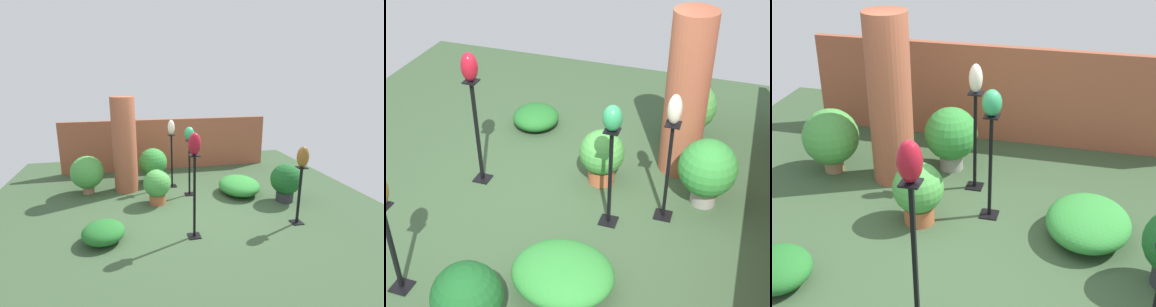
% 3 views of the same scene
% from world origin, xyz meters
% --- Properties ---
extents(ground_plane, '(8.00, 8.00, 0.00)m').
position_xyz_m(ground_plane, '(0.00, 0.00, 0.00)').
color(ground_plane, '#385133').
extents(brick_wall_back, '(5.60, 0.12, 1.39)m').
position_xyz_m(brick_wall_back, '(0.00, 2.71, 0.69)').
color(brick_wall_back, '#9E5138').
rests_on(brick_wall_back, ground).
extents(brick_pillar, '(0.52, 0.52, 2.11)m').
position_xyz_m(brick_pillar, '(-1.13, 1.27, 1.06)').
color(brick_pillar, '#9E5138').
rests_on(brick_pillar, ground).
extents(pedestal_bronze, '(0.20, 0.20, 1.04)m').
position_xyz_m(pedestal_bronze, '(1.82, -0.98, 0.47)').
color(pedestal_bronze, black).
rests_on(pedestal_bronze, ground).
extents(pedestal_ivory, '(0.20, 0.20, 1.24)m').
position_xyz_m(pedestal_ivory, '(-0.09, 1.27, 0.57)').
color(pedestal_ivory, black).
rests_on(pedestal_ivory, ground).
extents(pedestal_jade, '(0.20, 0.20, 1.23)m').
position_xyz_m(pedestal_jade, '(0.21, 0.70, 0.56)').
color(pedestal_jade, black).
rests_on(pedestal_jade, ground).
extents(pedestal_ruby, '(0.20, 0.20, 1.38)m').
position_xyz_m(pedestal_ruby, '(-0.07, -1.05, 0.64)').
color(pedestal_ruby, black).
rests_on(pedestal_ruby, ground).
extents(art_vase_bronze, '(0.20, 0.20, 0.36)m').
position_xyz_m(art_vase_bronze, '(1.82, -0.98, 1.22)').
color(art_vase_bronze, brown).
rests_on(art_vase_bronze, pedestal_bronze).
extents(art_vase_ivory, '(0.16, 0.15, 0.34)m').
position_xyz_m(art_vase_ivory, '(-0.09, 1.27, 1.41)').
color(art_vase_ivory, beige).
rests_on(art_vase_ivory, pedestal_ivory).
extents(art_vase_jade, '(0.21, 0.21, 0.28)m').
position_xyz_m(art_vase_jade, '(0.21, 0.70, 1.37)').
color(art_vase_jade, '#2D9356').
rests_on(art_vase_jade, pedestal_jade).
extents(art_vase_ruby, '(0.20, 0.19, 0.35)m').
position_xyz_m(art_vase_ruby, '(-0.07, -1.05, 1.56)').
color(art_vase_ruby, maroon).
rests_on(art_vase_ruby, pedestal_ruby).
extents(potted_plant_front_left, '(0.69, 0.69, 0.84)m').
position_xyz_m(potted_plant_front_left, '(-0.49, 1.67, 0.48)').
color(potted_plant_front_left, gray).
rests_on(potted_plant_front_left, ground).
extents(potted_plant_near_pillar, '(0.56, 0.56, 0.71)m').
position_xyz_m(potted_plant_near_pillar, '(-0.52, 0.39, 0.40)').
color(potted_plant_near_pillar, '#B25B38').
rests_on(potted_plant_near_pillar, ground).
extents(potted_plant_walkway_edge, '(0.72, 0.72, 0.85)m').
position_xyz_m(potted_plant_walkway_edge, '(-1.96, 1.25, 0.48)').
color(potted_plant_walkway_edge, '#936B4C').
rests_on(potted_plant_walkway_edge, ground).
extents(potted_plant_back_center, '(0.63, 0.63, 0.79)m').
position_xyz_m(potted_plant_back_center, '(2.09, -0.05, 0.44)').
color(potted_plant_back_center, '#2D2D33').
rests_on(potted_plant_back_center, ground).
extents(foliage_bed_east, '(0.89, 1.03, 0.37)m').
position_xyz_m(foliage_bed_east, '(1.31, 0.54, 0.18)').
color(foliage_bed_east, '#338C38').
rests_on(foliage_bed_east, ground).
extents(foliage_bed_west, '(0.67, 0.67, 0.32)m').
position_xyz_m(foliage_bed_west, '(-1.50, -0.90, 0.16)').
color(foliage_bed_west, '#236B28').
rests_on(foliage_bed_west, ground).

